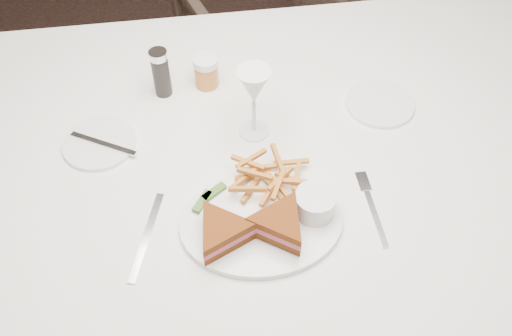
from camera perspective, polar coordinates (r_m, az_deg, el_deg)
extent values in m
cube|color=white|center=(1.52, -0.05, -8.79)|extent=(1.76, 1.28, 0.75)
imported|color=#433229|center=(2.24, 1.52, 12.46)|extent=(0.76, 0.74, 0.60)
ellipsoid|color=white|center=(1.12, 0.54, -5.37)|extent=(0.35, 0.29, 0.01)
cube|color=silver|center=(1.12, -10.87, -6.72)|extent=(0.05, 0.20, 0.00)
cylinder|color=white|center=(1.29, -15.40, 2.43)|extent=(0.16, 0.16, 0.01)
cylinder|color=white|center=(1.36, 12.28, 6.33)|extent=(0.16, 0.16, 0.01)
cylinder|color=black|center=(1.34, -9.48, 9.36)|extent=(0.04, 0.04, 0.12)
cylinder|color=#B66A2B|center=(1.37, -5.01, 9.58)|extent=(0.06, 0.06, 0.08)
cube|color=#3D6623|center=(1.14, -4.23, -2.43)|extent=(0.05, 0.05, 0.01)
cube|color=#3D6623|center=(1.13, -5.39, -3.37)|extent=(0.04, 0.06, 0.01)
cylinder|color=white|center=(1.11, 5.91, -3.54)|extent=(0.08, 0.08, 0.05)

